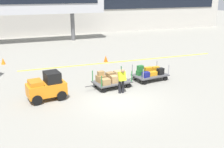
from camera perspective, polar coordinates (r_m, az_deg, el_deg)
ground_plane at (r=15.09m, az=1.39°, el=-5.65°), size 120.00×120.00×0.00m
apron_lead_line at (r=23.50m, az=2.68°, el=2.74°), size 17.87×0.60×0.01m
terminal_building at (r=39.20m, az=-13.94°, el=14.47°), size 58.16×2.51×8.65m
jet_bridge at (r=32.85m, az=-19.66°, el=14.09°), size 18.70×3.00×5.97m
baggage_tug at (r=15.41m, az=-13.71°, el=-2.68°), size 2.22×1.46×1.58m
baggage_cart_lead at (r=16.97m, az=-0.36°, el=-1.11°), size 3.07×1.68×1.10m
baggage_cart_middle at (r=18.52m, az=8.09°, el=0.19°), size 3.07×1.68×1.10m
baggage_handler at (r=15.83m, az=2.11°, el=-1.22°), size 0.41×0.44×1.56m
safety_cone_near at (r=23.24m, az=-1.34°, el=3.28°), size 0.36×0.36×0.55m
safety_cone_far at (r=24.22m, az=-22.20°, el=2.57°), size 0.36×0.36×0.55m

